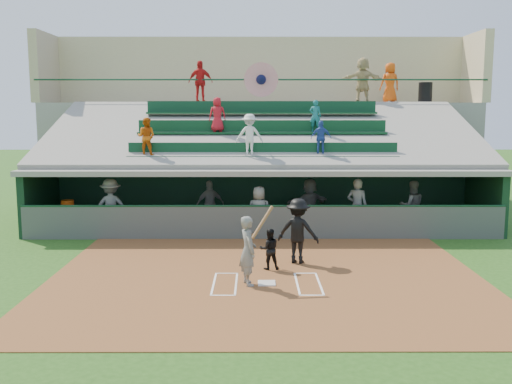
{
  "coord_description": "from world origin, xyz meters",
  "views": [
    {
      "loc": [
        -0.3,
        -13.53,
        4.21
      ],
      "look_at": [
        -0.25,
        3.5,
        1.8
      ],
      "focal_mm": 40.0,
      "sensor_mm": 36.0,
      "label": 1
    }
  ],
  "objects_px": {
    "white_table": "(68,221)",
    "trash_bin": "(425,93)",
    "water_cooler": "(68,206)",
    "batter_at_plate": "(248,250)",
    "catcher": "(269,249)",
    "home_plate": "(267,283)"
  },
  "relations": [
    {
      "from": "home_plate",
      "to": "catcher",
      "type": "bearing_deg",
      "value": 85.81
    },
    {
      "from": "white_table",
      "to": "water_cooler",
      "type": "height_order",
      "value": "water_cooler"
    },
    {
      "from": "home_plate",
      "to": "trash_bin",
      "type": "height_order",
      "value": "trash_bin"
    },
    {
      "from": "white_table",
      "to": "batter_at_plate",
      "type": "bearing_deg",
      "value": -65.87
    },
    {
      "from": "white_table",
      "to": "trash_bin",
      "type": "xyz_separation_m",
      "value": [
        14.4,
        6.64,
        4.7
      ]
    },
    {
      "from": "batter_at_plate",
      "to": "catcher",
      "type": "distance_m",
      "value": 1.51
    },
    {
      "from": "white_table",
      "to": "trash_bin",
      "type": "distance_m",
      "value": 16.54
    },
    {
      "from": "home_plate",
      "to": "batter_at_plate",
      "type": "xyz_separation_m",
      "value": [
        -0.45,
        -0.06,
        0.84
      ]
    },
    {
      "from": "batter_at_plate",
      "to": "water_cooler",
      "type": "distance_m",
      "value": 8.94
    },
    {
      "from": "batter_at_plate",
      "to": "catcher",
      "type": "height_order",
      "value": "batter_at_plate"
    },
    {
      "from": "water_cooler",
      "to": "trash_bin",
      "type": "height_order",
      "value": "trash_bin"
    },
    {
      "from": "water_cooler",
      "to": "home_plate",
      "type": "bearing_deg",
      "value": -42.07
    },
    {
      "from": "catcher",
      "to": "trash_bin",
      "type": "xyz_separation_m",
      "value": [
        7.43,
        11.57,
        4.49
      ]
    },
    {
      "from": "trash_bin",
      "to": "water_cooler",
      "type": "bearing_deg",
      "value": -155.02
    },
    {
      "from": "white_table",
      "to": "trash_bin",
      "type": "relative_size",
      "value": 0.81
    },
    {
      "from": "home_plate",
      "to": "batter_at_plate",
      "type": "bearing_deg",
      "value": -172.03
    },
    {
      "from": "water_cooler",
      "to": "trash_bin",
      "type": "bearing_deg",
      "value": 24.98
    },
    {
      "from": "home_plate",
      "to": "water_cooler",
      "type": "height_order",
      "value": "water_cooler"
    },
    {
      "from": "white_table",
      "to": "water_cooler",
      "type": "xyz_separation_m",
      "value": [
        0.02,
        -0.06,
        0.55
      ]
    },
    {
      "from": "trash_bin",
      "to": "white_table",
      "type": "bearing_deg",
      "value": -155.24
    },
    {
      "from": "batter_at_plate",
      "to": "trash_bin",
      "type": "bearing_deg",
      "value": 58.34
    },
    {
      "from": "white_table",
      "to": "water_cooler",
      "type": "relative_size",
      "value": 1.71
    }
  ]
}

